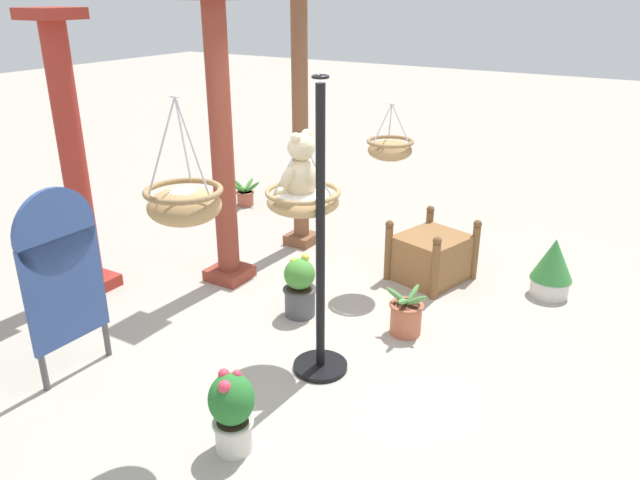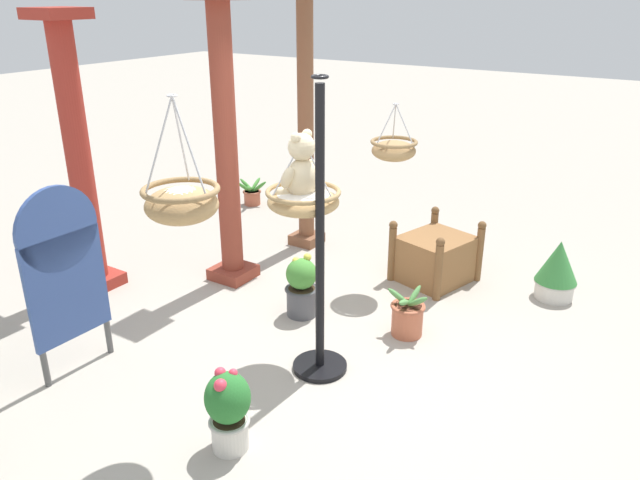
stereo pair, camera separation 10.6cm
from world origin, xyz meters
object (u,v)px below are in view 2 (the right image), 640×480
display_pole_central (320,290)px  teddy_bear (300,170)px  greenhouse_pillar_right (306,126)px  potted_plant_small_succulent (407,316)px  greenhouse_pillar_far_back (226,150)px  potted_plant_bushy_green (252,194)px  greenhouse_pillar_left (79,163)px  display_sign_board (64,266)px  hanging_basket_with_teddy (303,200)px  potted_plant_flowering_red (302,287)px  wooden_planter_box (435,256)px  hanging_basket_right_low (394,149)px  potted_plant_broad_leaf (228,409)px  potted_plant_tall_leafy (557,270)px  hanging_basket_left_high (182,202)px

display_pole_central → teddy_bear: size_ratio=4.34×
greenhouse_pillar_right → potted_plant_small_succulent: (-1.28, -1.94, -1.25)m
teddy_bear → greenhouse_pillar_far_back: 1.64m
potted_plant_small_succulent → potted_plant_bushy_green: bearing=58.9°
greenhouse_pillar_left → potted_plant_small_succulent: (0.86, -3.13, -1.13)m
greenhouse_pillar_left → display_sign_board: (-1.07, -1.13, -0.40)m
display_sign_board → potted_plant_small_succulent: bearing=-46.0°
hanging_basket_with_teddy → greenhouse_pillar_far_back: (0.78, 1.45, 0.03)m
greenhouse_pillar_left → potted_plant_flowering_red: size_ratio=4.46×
wooden_planter_box → display_sign_board: display_sign_board is taller
hanging_basket_right_low → display_sign_board: (-2.79, 1.36, -0.51)m
potted_plant_flowering_red → potted_plant_broad_leaf: size_ratio=1.02×
display_pole_central → greenhouse_pillar_left: size_ratio=0.86×
greenhouse_pillar_far_back → display_sign_board: size_ratio=1.86×
teddy_bear → potted_plant_bushy_green: size_ratio=1.09×
display_pole_central → greenhouse_pillar_far_back: (0.93, 1.70, 0.68)m
potted_plant_broad_leaf → wooden_planter_box: bearing=-2.1°
greenhouse_pillar_left → wooden_planter_box: 3.68m
greenhouse_pillar_right → potted_plant_flowering_red: size_ratio=4.88×
hanging_basket_right_low → potted_plant_tall_leafy: 2.00m
hanging_basket_right_low → greenhouse_pillar_right: (0.41, 1.31, 0.01)m
hanging_basket_left_high → display_sign_board: 1.52m
greenhouse_pillar_right → greenhouse_pillar_far_back: 1.23m
greenhouse_pillar_right → wooden_planter_box: (-0.11, -1.70, -1.17)m
hanging_basket_right_low → greenhouse_pillar_left: greenhouse_pillar_left is taller
hanging_basket_right_low → teddy_bear: bearing=179.9°
potted_plant_flowering_red → potted_plant_tall_leafy: (1.65, -1.92, 0.02)m
wooden_planter_box → display_sign_board: 3.62m
greenhouse_pillar_right → potted_plant_bushy_green: size_ratio=6.02×
potted_plant_flowering_red → display_sign_board: size_ratio=0.39×
greenhouse_pillar_right → hanging_basket_right_low: bearing=-107.4°
hanging_basket_with_teddy → teddy_bear: (0.00, 0.02, 0.23)m
potted_plant_tall_leafy → potted_plant_bushy_green: (0.62, 4.34, -0.16)m
greenhouse_pillar_left → greenhouse_pillar_far_back: size_ratio=0.95×
hanging_basket_with_teddy → hanging_basket_right_low: size_ratio=1.06×
potted_plant_flowering_red → potted_plant_bushy_green: potted_plant_flowering_red is taller
greenhouse_pillar_left → potted_plant_tall_leafy: 4.77m
potted_plant_small_succulent → greenhouse_pillar_left: bearing=105.4°
teddy_bear → potted_plant_tall_leafy: size_ratio=0.88×
greenhouse_pillar_right → potted_plant_tall_leafy: (0.16, -2.87, -1.13)m
potted_plant_flowering_red → teddy_bear: bearing=-145.0°
hanging_basket_right_low → potted_plant_bushy_green: (1.19, 2.78, -1.27)m
potted_plant_bushy_green → greenhouse_pillar_right: bearing=-117.9°
potted_plant_bushy_green → hanging_basket_right_low: bearing=-113.2°
potted_plant_tall_leafy → hanging_basket_left_high: bearing=154.6°
potted_plant_flowering_red → potted_plant_bushy_green: (2.27, 2.42, -0.14)m
potted_plant_tall_leafy → potted_plant_small_succulent: (-1.44, 0.93, -0.12)m
greenhouse_pillar_left → potted_plant_tall_leafy: greenhouse_pillar_left is taller
hanging_basket_left_high → greenhouse_pillar_left: (1.07, 2.46, -0.36)m
display_pole_central → potted_plant_bushy_green: size_ratio=4.72×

